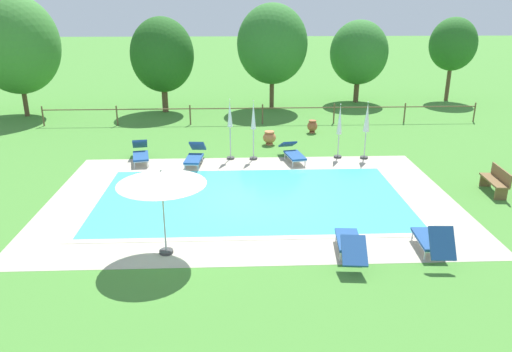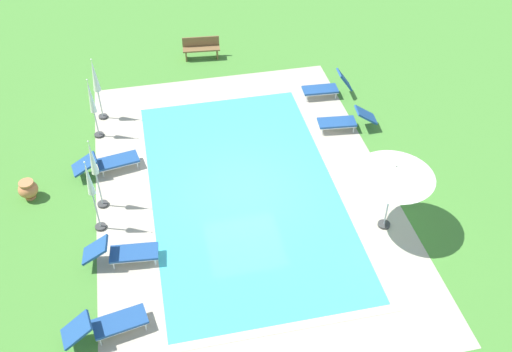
% 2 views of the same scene
% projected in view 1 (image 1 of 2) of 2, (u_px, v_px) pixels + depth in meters
% --- Properties ---
extents(ground_plane, '(160.00, 160.00, 0.00)m').
position_uv_depth(ground_plane, '(251.00, 198.00, 16.39)').
color(ground_plane, '#478433').
extents(pool_deck_paving, '(13.31, 8.97, 0.01)m').
position_uv_depth(pool_deck_paving, '(251.00, 198.00, 16.39)').
color(pool_deck_paving, '#B2A893').
rests_on(pool_deck_paving, ground).
extents(swimming_pool_water, '(10.02, 5.67, 0.01)m').
position_uv_depth(swimming_pool_water, '(251.00, 198.00, 16.39)').
color(swimming_pool_water, '#42CCD6').
rests_on(swimming_pool_water, ground).
extents(pool_coping_rim, '(10.50, 6.15, 0.01)m').
position_uv_depth(pool_coping_rim, '(251.00, 198.00, 16.39)').
color(pool_coping_rim, '#C0B59F').
rests_on(pool_coping_rim, ground).
extents(sun_lounger_north_near_steps, '(0.97, 2.15, 0.71)m').
position_uv_depth(sun_lounger_north_near_steps, '(293.00, 152.00, 20.14)').
color(sun_lounger_north_near_steps, navy).
rests_on(sun_lounger_north_near_steps, ground).
extents(sun_lounger_north_mid, '(0.70, 1.86, 1.01)m').
position_uv_depth(sun_lounger_north_mid, '(432.00, 241.00, 12.61)').
color(sun_lounger_north_mid, navy).
rests_on(sun_lounger_north_mid, ground).
extents(sun_lounger_north_far, '(0.79, 2.06, 0.82)m').
position_uv_depth(sun_lounger_north_far, '(195.00, 155.00, 19.70)').
color(sun_lounger_north_far, navy).
rests_on(sun_lounger_north_far, ground).
extents(sun_lounger_north_end, '(0.80, 2.08, 0.80)m').
position_uv_depth(sun_lounger_north_end, '(350.00, 243.00, 12.53)').
color(sun_lounger_north_end, navy).
rests_on(sun_lounger_north_end, ground).
extents(sun_lounger_south_near_corner, '(0.97, 2.10, 0.81)m').
position_uv_depth(sun_lounger_south_near_corner, '(140.00, 153.00, 20.04)').
color(sun_lounger_south_near_corner, navy).
rests_on(sun_lounger_south_near_corner, ground).
extents(patio_umbrella_open_foreground, '(2.23, 2.23, 2.30)m').
position_uv_depth(patio_umbrella_open_foreground, '(161.00, 178.00, 12.12)').
color(patio_umbrella_open_foreground, '#383838').
rests_on(patio_umbrella_open_foreground, ground).
extents(patio_umbrella_closed_row_west, '(0.32, 0.32, 2.51)m').
position_uv_depth(patio_umbrella_closed_row_west, '(230.00, 121.00, 19.93)').
color(patio_umbrella_closed_row_west, '#383838').
rests_on(patio_umbrella_closed_row_west, ground).
extents(patio_umbrella_closed_row_mid_west, '(0.32, 0.32, 2.46)m').
position_uv_depth(patio_umbrella_closed_row_mid_west, '(253.00, 123.00, 19.91)').
color(patio_umbrella_closed_row_mid_west, '#383838').
rests_on(patio_umbrella_closed_row_mid_west, ground).
extents(patio_umbrella_closed_row_centre, '(0.32, 0.32, 2.28)m').
position_uv_depth(patio_umbrella_closed_row_centre, '(340.00, 125.00, 20.17)').
color(patio_umbrella_closed_row_centre, '#383838').
rests_on(patio_umbrella_closed_row_centre, ground).
extents(patio_umbrella_closed_row_mid_east, '(0.32, 0.32, 2.39)m').
position_uv_depth(patio_umbrella_closed_row_mid_east, '(367.00, 122.00, 20.01)').
color(patio_umbrella_closed_row_mid_east, '#383838').
rests_on(patio_umbrella_closed_row_mid_east, ground).
extents(wooden_bench_lawn_side, '(0.57, 1.53, 0.87)m').
position_uv_depth(wooden_bench_lawn_side, '(496.00, 180.00, 16.69)').
color(wooden_bench_lawn_side, brown).
rests_on(wooden_bench_lawn_side, ground).
extents(terracotta_urn_near_fence, '(0.50, 0.50, 0.64)m').
position_uv_depth(terracotta_urn_near_fence, '(312.00, 126.00, 24.39)').
color(terracotta_urn_near_fence, '#A85B38').
rests_on(terracotta_urn_near_fence, ground).
extents(terracotta_urn_by_tree, '(0.59, 0.59, 0.62)m').
position_uv_depth(terracotta_urn_by_tree, '(269.00, 137.00, 22.38)').
color(terracotta_urn_by_tree, '#C67547').
rests_on(terracotta_urn_by_tree, ground).
extents(perimeter_fence, '(22.99, 0.08, 1.05)m').
position_uv_depth(perimeter_fence, '(263.00, 111.00, 26.07)').
color(perimeter_fence, brown).
rests_on(perimeter_fence, ground).
extents(tree_far_west, '(2.95, 2.95, 5.26)m').
position_uv_depth(tree_far_west, '(453.00, 44.00, 31.29)').
color(tree_far_west, brown).
rests_on(tree_far_west, ground).
extents(tree_west_mid, '(4.13, 4.13, 6.12)m').
position_uv_depth(tree_west_mid, '(272.00, 44.00, 28.86)').
color(tree_west_mid, brown).
rests_on(tree_west_mid, ground).
extents(tree_centre, '(3.61, 3.61, 5.40)m').
position_uv_depth(tree_centre, '(162.00, 55.00, 28.14)').
color(tree_centre, brown).
rests_on(tree_centre, ground).
extents(tree_east_mid, '(4.60, 4.60, 6.61)m').
position_uv_depth(tree_east_mid, '(16.00, 45.00, 26.82)').
color(tree_east_mid, brown).
rests_on(tree_east_mid, ground).
extents(tree_far_east, '(3.62, 3.62, 5.11)m').
position_uv_depth(tree_far_east, '(359.00, 53.00, 30.99)').
color(tree_far_east, brown).
rests_on(tree_far_east, ground).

